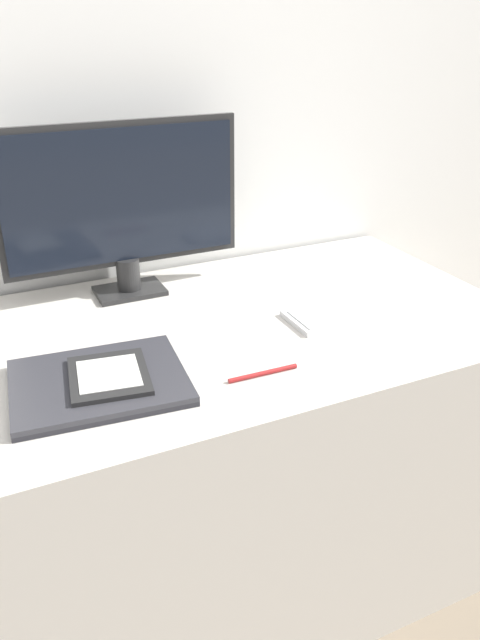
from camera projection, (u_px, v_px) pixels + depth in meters
ground_plane at (202, 629)px, 1.50m from camera, size 10.00×10.00×0.00m
wall_back at (95, 77)px, 1.44m from camera, size 3.60×0.05×2.40m
desk at (172, 470)px, 1.48m from camera, size 1.59×0.74×0.72m
monitor at (120, 205)px, 1.43m from camera, size 0.57×0.11×0.41m
keyboard at (353, 311)px, 1.42m from camera, size 0.31×0.12×0.01m
laptop at (99, 382)px, 1.14m from camera, size 0.33×0.28×0.02m
ereader at (109, 375)px, 1.13m from camera, size 0.16×0.18×0.01m
pen at (263, 373)px, 1.18m from camera, size 0.14×0.01×0.01m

